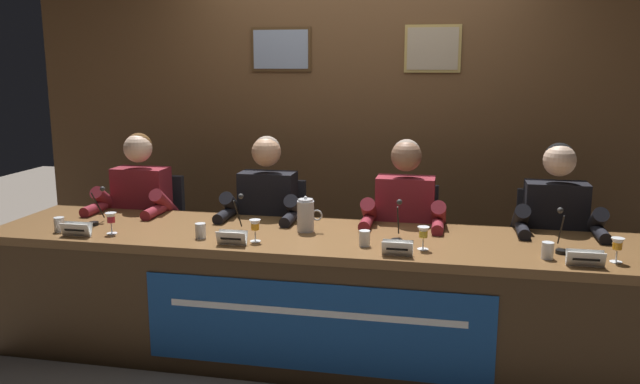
{
  "coord_description": "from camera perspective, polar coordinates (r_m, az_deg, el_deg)",
  "views": [
    {
      "loc": [
        0.71,
        -3.47,
        1.69
      ],
      "look_at": [
        0.0,
        0.0,
        0.98
      ],
      "focal_mm": 35.9,
      "sensor_mm": 36.0,
      "label": 1
    }
  ],
  "objects": [
    {
      "name": "water_cup_center_left",
      "position": [
        3.65,
        -10.6,
        -3.48
      ],
      "size": [
        0.06,
        0.06,
        0.08
      ],
      "color": "silver",
      "rests_on": "conference_table"
    },
    {
      "name": "microphone_far_right",
      "position": [
        3.56,
        20.69,
        -3.81
      ],
      "size": [
        0.06,
        0.17,
        0.22
      ],
      "color": "black",
      "rests_on": "conference_table"
    },
    {
      "name": "chair_far_right",
      "position": [
        4.3,
        19.66,
        -6.21
      ],
      "size": [
        0.44,
        0.44,
        0.91
      ],
      "color": "black",
      "rests_on": "ground_plane"
    },
    {
      "name": "conference_table",
      "position": [
        3.62,
        -0.36,
        -7.66
      ],
      "size": [
        3.88,
        0.83,
        0.73
      ],
      "color": "brown",
      "rests_on": "ground_plane"
    },
    {
      "name": "ground_plane",
      "position": [
        3.92,
        0.0,
        -14.19
      ],
      "size": [
        12.0,
        12.0,
        0.0
      ],
      "primitive_type": "plane",
      "color": "#70665B"
    },
    {
      "name": "juice_glass_center_right",
      "position": [
        3.4,
        9.19,
        -3.7
      ],
      "size": [
        0.06,
        0.06,
        0.12
      ],
      "color": "white",
      "rests_on": "conference_table"
    },
    {
      "name": "nameplate_center_left",
      "position": [
        3.48,
        -7.87,
        -4.08
      ],
      "size": [
        0.16,
        0.06,
        0.08
      ],
      "color": "white",
      "rests_on": "conference_table"
    },
    {
      "name": "microphone_far_left",
      "position": [
        4.13,
        -19.29,
        -1.67
      ],
      "size": [
        0.06,
        0.17,
        0.22
      ],
      "color": "black",
      "rests_on": "conference_table"
    },
    {
      "name": "water_cup_center_right",
      "position": [
        3.44,
        3.99,
        -4.21
      ],
      "size": [
        0.06,
        0.06,
        0.08
      ],
      "color": "silver",
      "rests_on": "conference_table"
    },
    {
      "name": "chair_center_left",
      "position": [
        4.41,
        -4.16,
        -5.12
      ],
      "size": [
        0.44,
        0.44,
        0.91
      ],
      "color": "black",
      "rests_on": "ground_plane"
    },
    {
      "name": "chair_center_right",
      "position": [
        4.26,
        7.59,
        -5.78
      ],
      "size": [
        0.44,
        0.44,
        0.91
      ],
      "color": "black",
      "rests_on": "ground_plane"
    },
    {
      "name": "water_cup_far_left",
      "position": [
        4.02,
        -22.21,
        -2.76
      ],
      "size": [
        0.06,
        0.06,
        0.08
      ],
      "color": "silver",
      "rests_on": "conference_table"
    },
    {
      "name": "water_pitcher_central",
      "position": [
        3.72,
        -1.27,
        -2.1
      ],
      "size": [
        0.15,
        0.1,
        0.21
      ],
      "color": "silver",
      "rests_on": "conference_table"
    },
    {
      "name": "wall_back_panelled",
      "position": [
        4.87,
        3.19,
        6.76
      ],
      "size": [
        5.08,
        0.14,
        2.6
      ],
      "color": "brown",
      "rests_on": "ground_plane"
    },
    {
      "name": "water_cup_far_right",
      "position": [
        3.41,
        19.62,
        -5.0
      ],
      "size": [
        0.06,
        0.06,
        0.08
      ],
      "color": "silver",
      "rests_on": "conference_table"
    },
    {
      "name": "microphone_center_right",
      "position": [
        3.56,
        6.93,
        -3.16
      ],
      "size": [
        0.06,
        0.17,
        0.22
      ],
      "color": "black",
      "rests_on": "conference_table"
    },
    {
      "name": "microphone_center_left",
      "position": [
        3.72,
        -7.43,
        -2.54
      ],
      "size": [
        0.06,
        0.17,
        0.22
      ],
      "color": "black",
      "rests_on": "conference_table"
    },
    {
      "name": "nameplate_center_right",
      "position": [
        3.29,
        6.91,
        -5.0
      ],
      "size": [
        0.16,
        0.06,
        0.08
      ],
      "color": "white",
      "rests_on": "conference_table"
    },
    {
      "name": "nameplate_far_right",
      "position": [
        3.35,
        22.59,
        -5.5
      ],
      "size": [
        0.18,
        0.06,
        0.08
      ],
      "color": "white",
      "rests_on": "conference_table"
    },
    {
      "name": "nameplate_far_left",
      "position": [
        3.88,
        -20.9,
        -3.13
      ],
      "size": [
        0.18,
        0.06,
        0.08
      ],
      "color": "white",
      "rests_on": "conference_table"
    },
    {
      "name": "juice_glass_far_right",
      "position": [
        3.47,
        24.98,
        -4.34
      ],
      "size": [
        0.06,
        0.06,
        0.12
      ],
      "color": "white",
      "rests_on": "conference_table"
    },
    {
      "name": "panelist_center_right",
      "position": [
        3.99,
        7.48,
        -2.82
      ],
      "size": [
        0.51,
        0.48,
        1.24
      ],
      "color": "black",
      "rests_on": "ground_plane"
    },
    {
      "name": "panelist_far_left",
      "position": [
        4.48,
        -16.01,
        -1.6
      ],
      "size": [
        0.51,
        0.48,
        1.24
      ],
      "color": "black",
      "rests_on": "ground_plane"
    },
    {
      "name": "juice_glass_center_left",
      "position": [
        3.53,
        -5.81,
        -3.07
      ],
      "size": [
        0.06,
        0.06,
        0.12
      ],
      "color": "white",
      "rests_on": "conference_table"
    },
    {
      "name": "panelist_far_right",
      "position": [
        4.03,
        20.3,
        -3.3
      ],
      "size": [
        0.51,
        0.48,
        1.24
      ],
      "color": "black",
      "rests_on": "ground_plane"
    },
    {
      "name": "juice_glass_far_left",
      "position": [
        3.86,
        -18.13,
        -2.32
      ],
      "size": [
        0.06,
        0.06,
        0.12
      ],
      "color": "white",
      "rests_on": "conference_table"
    },
    {
      "name": "chair_far_left",
      "position": [
        4.72,
        -14.71,
        -4.34
      ],
      "size": [
        0.44,
        0.44,
        0.91
      ],
      "color": "black",
      "rests_on": "ground_plane"
    },
    {
      "name": "panelist_center_left",
      "position": [
        4.15,
        -4.96,
        -2.22
      ],
      "size": [
        0.51,
        0.48,
        1.24
      ],
      "color": "black",
      "rests_on": "ground_plane"
    }
  ]
}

